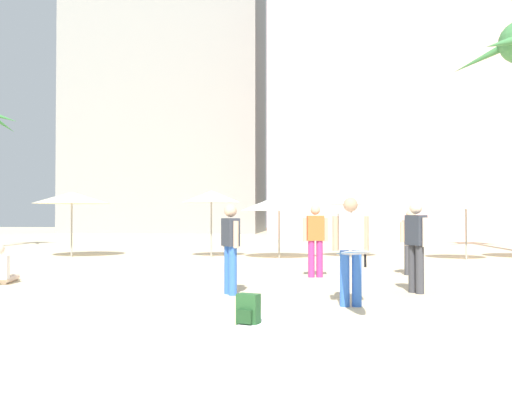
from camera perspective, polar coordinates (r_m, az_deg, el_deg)
ground at (r=7.07m, az=-4.55°, el=-13.32°), size 120.00×120.00×0.00m
hotel_pink at (r=41.16m, az=18.34°, el=10.43°), size 23.33×8.16×19.34m
hotel_tower_gray at (r=52.55m, az=-8.99°, el=15.55°), size 16.80×9.42×33.05m
cafe_umbrella_0 at (r=19.90m, az=9.83°, el=0.72°), size 2.08×2.08×2.35m
cafe_umbrella_1 at (r=19.32m, az=2.40°, el=0.21°), size 2.73×2.73×2.21m
cafe_umbrella_2 at (r=21.05m, az=-18.50°, el=0.72°), size 2.74×2.74×2.36m
cafe_umbrella_3 at (r=19.87m, az=-4.63°, el=0.88°), size 2.08×2.08×2.39m
cafe_umbrella_4 at (r=19.96m, az=20.88°, el=0.24°), size 2.14×2.14×2.17m
beach_towel at (r=7.97m, az=5.34°, el=-11.86°), size 1.88×0.96×0.01m
backpack at (r=7.69m, az=-0.83°, el=-10.78°), size 0.34×0.31×0.42m
person_near_right at (r=9.11m, az=9.80°, el=-4.49°), size 0.61×2.73×1.80m
person_mid_center at (r=14.43m, az=15.74°, el=-3.42°), size 0.60×0.34×1.64m
person_far_right at (r=13.37m, az=-24.82°, el=-6.13°), size 0.59×1.06×0.89m
person_mid_left at (r=10.46m, az=-2.65°, el=-4.16°), size 0.41×0.56×1.71m
person_mid_right at (r=13.44m, az=6.16°, el=-3.36°), size 0.61×0.28×1.75m
person_far_left at (r=11.08m, az=16.21°, el=-3.77°), size 0.39×0.57×1.77m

